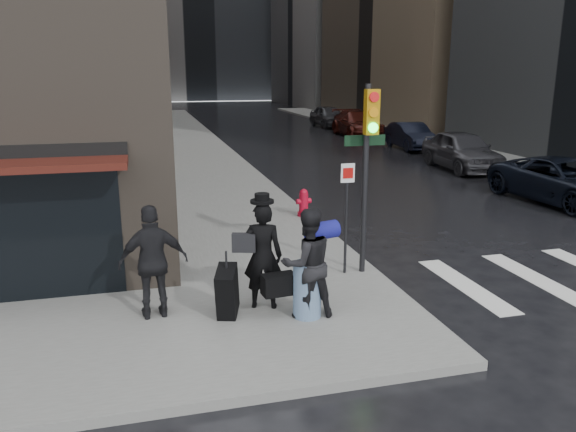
% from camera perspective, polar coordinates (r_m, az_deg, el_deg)
% --- Properties ---
extents(ground, '(140.00, 140.00, 0.00)m').
position_cam_1_polar(ground, '(9.55, 2.42, -11.13)').
color(ground, black).
rests_on(ground, ground).
extents(sidewalk_left, '(4.00, 50.00, 0.15)m').
position_cam_1_polar(sidewalk_left, '(35.54, -10.51, 7.77)').
color(sidewalk_left, slate).
rests_on(sidewalk_left, ground).
extents(sidewalk_right, '(3.00, 50.00, 0.15)m').
position_cam_1_polar(sidewalk_right, '(38.91, 9.93, 8.36)').
color(sidewalk_right, slate).
rests_on(sidewalk_right, ground).
extents(man_overcoat, '(1.30, 0.96, 2.05)m').
position_cam_1_polar(man_overcoat, '(9.53, -3.33, -4.61)').
color(man_overcoat, black).
rests_on(man_overcoat, ground).
extents(man_jeans, '(1.35, 0.80, 1.86)m').
position_cam_1_polar(man_jeans, '(9.22, 1.91, -4.81)').
color(man_jeans, black).
rests_on(man_jeans, ground).
extents(man_greycoat, '(1.15, 0.55, 1.91)m').
position_cam_1_polar(man_greycoat, '(9.45, -13.51, -4.57)').
color(man_greycoat, black).
rests_on(man_greycoat, ground).
extents(traffic_light, '(0.94, 0.42, 3.75)m').
position_cam_1_polar(traffic_light, '(10.98, 7.92, 6.21)').
color(traffic_light, black).
rests_on(traffic_light, ground).
extents(fire_hydrant, '(0.44, 0.34, 0.78)m').
position_cam_1_polar(fire_hydrant, '(15.79, 1.59, 1.24)').
color(fire_hydrant, '#B10A23').
rests_on(fire_hydrant, ground).
extents(parked_car_0, '(2.79, 5.32, 1.43)m').
position_cam_1_polar(parked_car_0, '(19.98, 26.32, 3.19)').
color(parked_car_0, black).
rests_on(parked_car_0, ground).
extents(parked_car_1, '(2.36, 5.02, 1.66)m').
position_cam_1_polar(parked_car_1, '(25.26, 17.25, 6.40)').
color(parked_car_1, '#434248').
rests_on(parked_car_1, ground).
extents(parked_car_2, '(1.75, 4.38, 1.42)m').
position_cam_1_polar(parked_car_2, '(31.30, 12.35, 7.95)').
color(parked_car_2, black).
rests_on(parked_car_2, ground).
extents(parked_car_3, '(2.61, 5.75, 1.63)m').
position_cam_1_polar(parked_car_3, '(36.95, 7.07, 9.30)').
color(parked_car_3, '#43130D').
rests_on(parked_car_3, ground).
extents(parked_car_4, '(1.97, 4.70, 1.59)m').
position_cam_1_polar(parked_car_4, '(43.09, 4.16, 10.08)').
color(parked_car_4, '#3D3D41').
rests_on(parked_car_4, ground).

